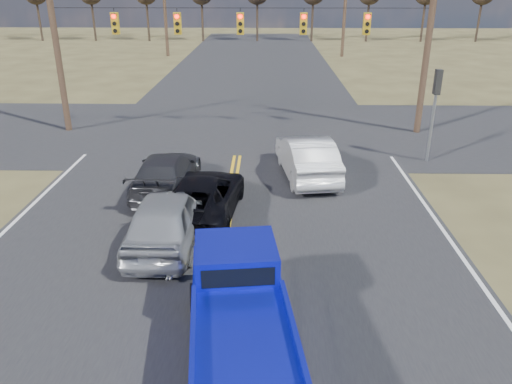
{
  "coord_description": "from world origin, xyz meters",
  "views": [
    {
      "loc": [
        1.28,
        -6.95,
        7.16
      ],
      "look_at": [
        0.99,
        6.41,
        1.5
      ],
      "focal_mm": 35.0,
      "sensor_mm": 36.0,
      "label": 1
    }
  ],
  "objects_px": {
    "white_car_queue": "(307,157)",
    "black_suv": "(202,196)",
    "pickup_truck": "(240,317)",
    "dgrey_car_queue": "(166,173)",
    "silver_suv": "(167,218)"
  },
  "relations": [
    {
      "from": "silver_suv",
      "to": "dgrey_car_queue",
      "type": "relative_size",
      "value": 0.98
    },
    {
      "from": "pickup_truck",
      "to": "black_suv",
      "type": "bearing_deg",
      "value": 96.39
    },
    {
      "from": "pickup_truck",
      "to": "black_suv",
      "type": "height_order",
      "value": "pickup_truck"
    },
    {
      "from": "dgrey_car_queue",
      "to": "white_car_queue",
      "type": "bearing_deg",
      "value": -161.45
    },
    {
      "from": "silver_suv",
      "to": "dgrey_car_queue",
      "type": "bearing_deg",
      "value": -78.43
    },
    {
      "from": "white_car_queue",
      "to": "dgrey_car_queue",
      "type": "distance_m",
      "value": 5.48
    },
    {
      "from": "white_car_queue",
      "to": "dgrey_car_queue",
      "type": "xyz_separation_m",
      "value": [
        -5.24,
        -1.62,
        -0.11
      ]
    },
    {
      "from": "pickup_truck",
      "to": "white_car_queue",
      "type": "relative_size",
      "value": 1.08
    },
    {
      "from": "black_suv",
      "to": "white_car_queue",
      "type": "xyz_separation_m",
      "value": [
        3.67,
        3.65,
        0.13
      ]
    },
    {
      "from": "white_car_queue",
      "to": "dgrey_car_queue",
      "type": "bearing_deg",
      "value": 9.36
    },
    {
      "from": "silver_suv",
      "to": "pickup_truck",
      "type": "bearing_deg",
      "value": 117.03
    },
    {
      "from": "pickup_truck",
      "to": "silver_suv",
      "type": "height_order",
      "value": "pickup_truck"
    },
    {
      "from": "pickup_truck",
      "to": "black_suv",
      "type": "relative_size",
      "value": 1.09
    },
    {
      "from": "white_car_queue",
      "to": "black_suv",
      "type": "bearing_deg",
      "value": 37.01
    },
    {
      "from": "black_suv",
      "to": "white_car_queue",
      "type": "height_order",
      "value": "white_car_queue"
    }
  ]
}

